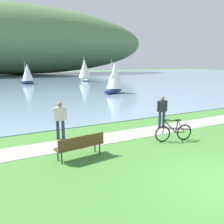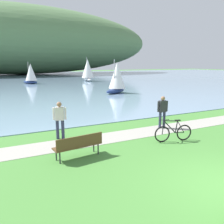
% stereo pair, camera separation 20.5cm
% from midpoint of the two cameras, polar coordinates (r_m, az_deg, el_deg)
% --- Properties ---
extents(bay_water, '(180.00, 80.00, 0.04)m').
position_cam_midpoint_polar(bay_water, '(52.25, -21.88, 7.14)').
color(bay_water, '#7A99B2').
rests_on(bay_water, ground).
extents(distant_hillside, '(83.20, 28.00, 19.58)m').
position_cam_midpoint_polar(distant_hillside, '(76.62, -22.12, 15.67)').
color(distant_hillside, '#567A4C').
rests_on(distant_hillside, bay_water).
extents(shoreline_path, '(60.00, 1.50, 0.01)m').
position_cam_midpoint_polar(shoreline_path, '(11.59, 3.25, -5.42)').
color(shoreline_path, '#A39E93').
rests_on(shoreline_path, ground).
extents(park_bench_near_camera, '(1.85, 0.70, 0.88)m').
position_cam_midpoint_polar(park_bench_near_camera, '(8.76, -8.28, -7.70)').
color(park_bench_near_camera, brown).
rests_on(park_bench_near_camera, ground).
extents(bicycle_leaning_near_bench, '(1.74, 0.47, 1.01)m').
position_cam_midpoint_polar(bicycle_leaning_near_bench, '(10.90, 13.96, -4.71)').
color(bicycle_leaning_near_bench, black).
rests_on(bicycle_leaning_near_bench, ground).
extents(person_at_shoreline, '(0.57, 0.34, 1.71)m').
position_cam_midpoint_polar(person_at_shoreline, '(10.95, -12.85, -1.45)').
color(person_at_shoreline, '#282D47').
rests_on(person_at_shoreline, ground).
extents(person_on_the_grass, '(0.60, 0.27, 1.71)m').
position_cam_midpoint_polar(person_on_the_grass, '(12.79, 11.43, 0.49)').
color(person_on_the_grass, '#282D47').
rests_on(person_on_the_grass, ground).
extents(sailboat_nearest_to_shore, '(2.63, 2.96, 3.55)m').
position_cam_midpoint_polar(sailboat_nearest_to_shore, '(41.28, -19.73, 8.66)').
color(sailboat_nearest_to_shore, navy).
rests_on(sailboat_nearest_to_shore, bay_water).
extents(sailboat_mid_bay, '(2.45, 3.82, 4.38)m').
position_cam_midpoint_polar(sailboat_mid_bay, '(45.07, -6.74, 9.95)').
color(sailboat_mid_bay, white).
rests_on(sailboat_mid_bay, bay_water).
extents(sailboat_toward_hillside, '(3.24, 2.52, 3.72)m').
position_cam_midpoint_polar(sailboat_toward_hillside, '(26.90, 0.38, 8.24)').
color(sailboat_toward_hillside, navy).
rests_on(sailboat_toward_hillside, bay_water).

